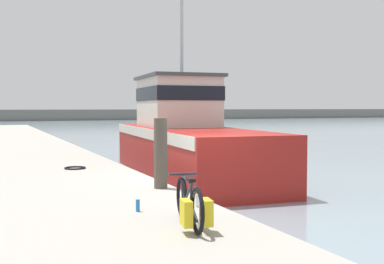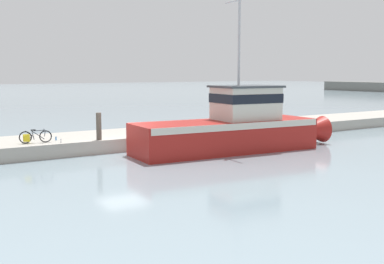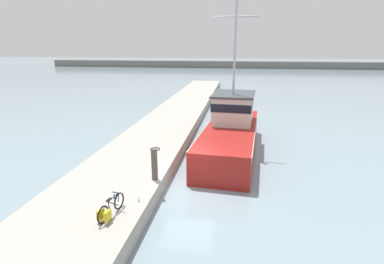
# 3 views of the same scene
# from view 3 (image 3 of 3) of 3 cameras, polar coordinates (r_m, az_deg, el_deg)

# --- Properties ---
(ground_plane) EXTENTS (320.00, 320.00, 0.00)m
(ground_plane) POSITION_cam_3_polar(r_m,az_deg,el_deg) (14.75, -0.82, -10.82)
(ground_plane) COLOR gray
(dock_pier) EXTENTS (4.69, 80.00, 0.76)m
(dock_pier) POSITION_cam_3_polar(r_m,az_deg,el_deg) (15.48, -13.53, -8.38)
(dock_pier) COLOR #A39E93
(dock_pier) RESTS_ON ground_plane
(far_shoreline) EXTENTS (180.00, 5.00, 2.10)m
(far_shoreline) POSITION_cam_3_polar(r_m,az_deg,el_deg) (101.95, 25.22, 11.43)
(far_shoreline) COLOR slate
(far_shoreline) RESTS_ON ground_plane
(fishing_boat_main) EXTENTS (3.93, 12.66, 9.92)m
(fishing_boat_main) POSITION_cam_3_polar(r_m,az_deg,el_deg) (19.78, 7.54, 0.41)
(fishing_boat_main) COLOR maroon
(fishing_boat_main) RESTS_ON ground_plane
(bicycle_touring) EXTENTS (0.60, 1.63, 0.71)m
(bicycle_touring) POSITION_cam_3_polar(r_m,az_deg,el_deg) (11.35, -15.55, -14.05)
(bicycle_touring) COLOR black
(bicycle_touring) RESTS_ON dock_pier
(mooring_post) EXTENTS (0.28, 0.28, 1.49)m
(mooring_post) POSITION_cam_3_polar(r_m,az_deg,el_deg) (13.77, -7.17, -6.10)
(mooring_post) COLOR #51473D
(mooring_post) RESTS_ON dock_pier
(hose_coil) EXTENTS (0.59, 0.59, 0.05)m
(hose_coil) POSITION_cam_3_polar(r_m,az_deg,el_deg) (17.92, -7.05, -3.24)
(hose_coil) COLOR black
(hose_coil) RESTS_ON dock_pier
(water_bottle_by_bike) EXTENTS (0.07, 0.07, 0.20)m
(water_bottle_by_bike) POSITION_cam_3_polar(r_m,az_deg,el_deg) (12.67, -14.59, -11.79)
(water_bottle_by_bike) COLOR blue
(water_bottle_by_bike) RESTS_ON dock_pier
(water_bottle_on_curb) EXTENTS (0.06, 0.06, 0.22)m
(water_bottle_on_curb) POSITION_cam_3_polar(r_m,az_deg,el_deg) (12.26, -10.13, -12.43)
(water_bottle_on_curb) COLOR silver
(water_bottle_on_curb) RESTS_ON dock_pier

